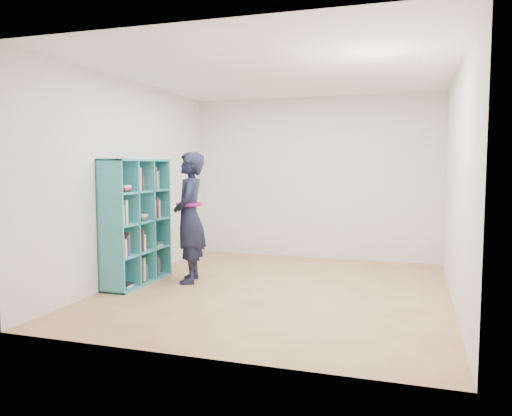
% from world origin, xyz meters
% --- Properties ---
extents(floor, '(4.50, 4.50, 0.00)m').
position_xyz_m(floor, '(0.00, 0.00, 0.00)').
color(floor, '#9C6B46').
rests_on(floor, ground).
extents(ceiling, '(4.50, 4.50, 0.00)m').
position_xyz_m(ceiling, '(0.00, 0.00, 2.60)').
color(ceiling, white).
rests_on(ceiling, wall_back).
extents(wall_left, '(0.02, 4.50, 2.60)m').
position_xyz_m(wall_left, '(-2.00, 0.00, 1.30)').
color(wall_left, silver).
rests_on(wall_left, floor).
extents(wall_right, '(0.02, 4.50, 2.60)m').
position_xyz_m(wall_right, '(2.00, 0.00, 1.30)').
color(wall_right, silver).
rests_on(wall_right, floor).
extents(wall_back, '(4.00, 0.02, 2.60)m').
position_xyz_m(wall_back, '(0.00, 2.25, 1.30)').
color(wall_back, silver).
rests_on(wall_back, floor).
extents(wall_front, '(4.00, 0.02, 2.60)m').
position_xyz_m(wall_front, '(0.00, -2.25, 1.30)').
color(wall_front, silver).
rests_on(wall_front, floor).
extents(bookshelf, '(0.35, 1.20, 1.59)m').
position_xyz_m(bookshelf, '(-1.84, -0.19, 0.77)').
color(bookshelf, teal).
rests_on(bookshelf, floor).
extents(person, '(0.58, 0.71, 1.69)m').
position_xyz_m(person, '(-1.20, 0.08, 0.85)').
color(person, black).
rests_on(person, floor).
extents(smartphone, '(0.04, 0.08, 0.12)m').
position_xyz_m(smartphone, '(-1.37, 0.11, 0.96)').
color(smartphone, silver).
rests_on(smartphone, person).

